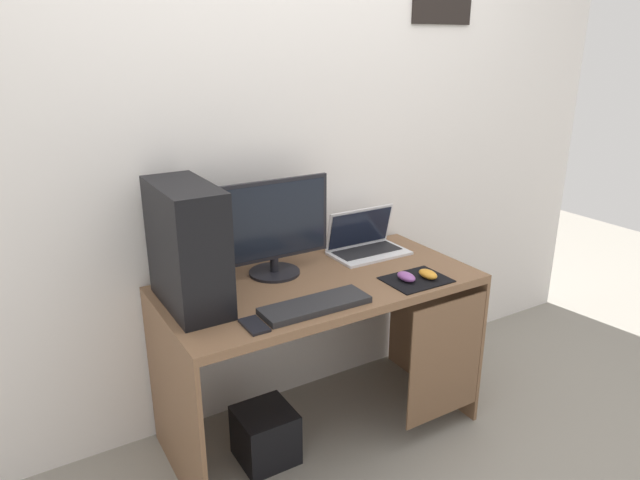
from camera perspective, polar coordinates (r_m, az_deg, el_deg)
ground_plane at (r=2.73m, az=-0.00°, el=-18.30°), size 8.00×8.00×0.00m
wall_back at (r=2.51m, az=-4.30°, el=10.87°), size 4.00×0.05×2.60m
desk at (r=2.42m, az=0.48°, el=-7.47°), size 1.31×0.65×0.73m
pc_tower at (r=2.13m, az=-13.13°, el=-0.61°), size 0.19×0.42×0.46m
monitor at (r=2.37m, az=-4.61°, el=1.14°), size 0.50×0.22×0.41m
laptop at (r=2.67m, az=4.61°, el=-0.42°), size 0.35×0.22×0.21m
keyboard at (r=2.13m, az=-0.48°, el=-6.54°), size 0.42×0.14×0.02m
mousepad at (r=2.40m, az=9.59°, el=-3.93°), size 0.26×0.20×0.00m
mouse_left at (r=2.37m, az=8.63°, el=-3.65°), size 0.06×0.10×0.03m
mouse_right at (r=2.41m, az=10.75°, el=-3.37°), size 0.06×0.10×0.03m
cell_phone at (r=2.01m, az=-6.60°, el=-8.48°), size 0.07×0.13×0.01m
subwoofer at (r=2.52m, az=-5.49°, el=-18.83°), size 0.23×0.23×0.23m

